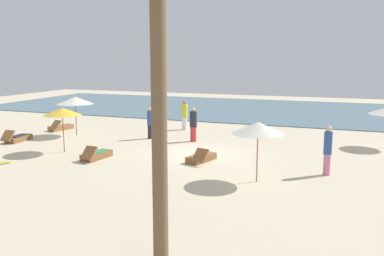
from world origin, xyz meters
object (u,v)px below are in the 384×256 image
object	(u,v)px
person_0	(328,150)
person_3	(193,125)
umbrella_1	(75,100)
lounger_1	(201,158)
person_2	(185,115)
person_1	(150,123)
lounger_0	(60,127)
lounger_3	(96,155)
umbrella_4	(258,128)
lounger_2	(18,138)
umbrella_3	(62,112)

from	to	relation	value
person_0	person_3	xyz separation A→B (m)	(-6.88, 4.18, -0.07)
umbrella_1	person_3	xyz separation A→B (m)	(6.78, 0.72, -1.09)
lounger_1	person_2	xyz separation A→B (m)	(-3.54, 7.08, 0.72)
person_0	person_1	world-z (taller)	person_0
lounger_0	person_2	distance (m)	7.59
lounger_3	person_0	bearing A→B (deg)	5.28
umbrella_1	lounger_3	bearing A→B (deg)	-46.42
person_2	person_3	distance (m)	3.63
lounger_0	person_2	bearing A→B (deg)	21.59
person_3	person_0	bearing A→B (deg)	-31.24
umbrella_1	person_2	size ratio (longest dim) A/B	1.24
person_1	umbrella_4	bearing A→B (deg)	-39.48
lounger_1	lounger_3	bearing A→B (deg)	-165.44
umbrella_4	lounger_1	xyz separation A→B (m)	(-2.80, 2.03, -1.78)
person_1	person_0	bearing A→B (deg)	-23.45
lounger_1	person_3	world-z (taller)	person_3
lounger_0	lounger_3	world-z (taller)	lounger_0
lounger_2	lounger_3	world-z (taller)	lounger_2
lounger_0	person_1	xyz separation A→B (m)	(6.30, -0.52, 0.71)
lounger_2	lounger_3	xyz separation A→B (m)	(6.01, -1.83, -0.00)
umbrella_4	lounger_3	world-z (taller)	umbrella_4
person_2	person_3	bearing A→B (deg)	-61.34
umbrella_1	umbrella_4	world-z (taller)	umbrella_1
lounger_2	umbrella_3	bearing A→B (deg)	-17.46
lounger_0	person_0	distance (m)	16.32
lounger_2	umbrella_4	bearing A→B (deg)	-11.55
umbrella_4	person_2	size ratio (longest dim) A/B	1.21
umbrella_3	person_3	bearing A→B (deg)	42.89
umbrella_4	person_0	xyz separation A→B (m)	(2.29, 1.76, -0.98)
person_2	lounger_3	bearing A→B (deg)	-96.37
umbrella_1	person_2	xyz separation A→B (m)	(5.04, 3.91, -1.10)
person_1	lounger_2	bearing A→B (deg)	-153.39
lounger_3	person_3	bearing A→B (deg)	62.28
person_3	umbrella_3	bearing A→B (deg)	-137.11
lounger_0	lounger_2	distance (m)	3.63
person_2	umbrella_4	bearing A→B (deg)	-55.22
lounger_0	person_3	size ratio (longest dim) A/B	1.00
lounger_0	person_0	world-z (taller)	person_0
person_3	person_1	bearing A→B (deg)	-177.21
lounger_2	person_0	world-z (taller)	person_0
umbrella_1	person_0	distance (m)	14.13
umbrella_3	umbrella_4	distance (m)	9.50
umbrella_3	lounger_2	world-z (taller)	umbrella_3
lounger_0	person_0	xyz separation A→B (m)	(15.65, -4.58, 0.80)
person_0	person_3	world-z (taller)	person_0
person_3	umbrella_1	bearing A→B (deg)	-173.90
lounger_3	lounger_1	bearing A→B (deg)	14.56
umbrella_4	lounger_1	size ratio (longest dim) A/B	1.20
person_2	lounger_1	bearing A→B (deg)	-63.47
lounger_3	person_3	distance (m)	5.76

